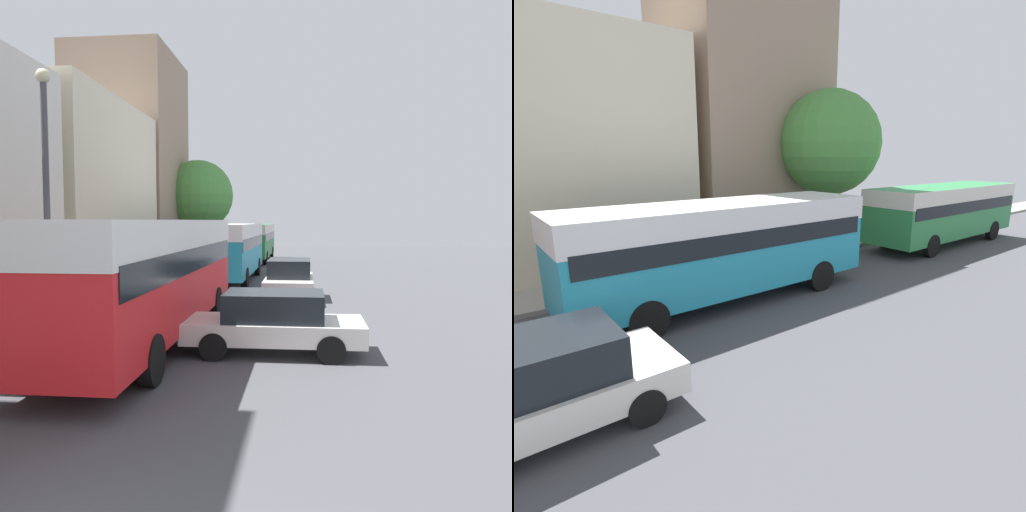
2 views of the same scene
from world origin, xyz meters
The scene contains 7 objects.
building_far_terrace centered at (-8.96, 19.81, 4.33)m, with size 5.52×9.83×8.66m.
building_end_row centered at (-9.20, 28.87, 6.76)m, with size 6.01×7.14×13.52m.
bus_following centered at (-1.85, 23.09, 1.94)m, with size 2.61×9.45×2.98m.
bus_third_in_line centered at (-1.96, 35.88, 1.87)m, with size 2.66×9.59×2.87m.
car_crossing centered at (1.44, 17.62, 0.82)m, with size 1.96×4.17×1.60m.
pedestrian_near_curb centered at (-5.00, 33.50, 1.07)m, with size 0.42×0.42×1.81m.
street_tree centered at (-5.21, 31.02, 4.85)m, with size 4.75×4.75×7.09m.
Camera 2 is at (8.06, 16.93, 4.32)m, focal length 28.00 mm.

